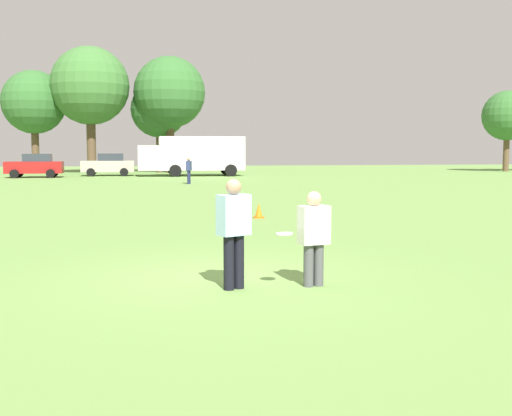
{
  "coord_description": "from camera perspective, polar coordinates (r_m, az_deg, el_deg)",
  "views": [
    {
      "loc": [
        -1.12,
        -10.35,
        2.2
      ],
      "look_at": [
        0.6,
        -0.22,
        1.22
      ],
      "focal_mm": 43.72,
      "sensor_mm": 36.0,
      "label": 1
    }
  ],
  "objects": [
    {
      "name": "parked_car_center",
      "position": [
        50.8,
        -19.56,
        3.69
      ],
      "size": [
        4.23,
        2.28,
        1.82
      ],
      "color": "maroon",
      "rests_on": "ground"
    },
    {
      "name": "frisbee",
      "position": [
        9.74,
        2.6,
        -2.36
      ],
      "size": [
        0.27,
        0.27,
        0.04
      ],
      "color": "white"
    },
    {
      "name": "bystander_sideline_watcher",
      "position": [
        39.27,
        -6.17,
        3.57
      ],
      "size": [
        0.41,
        0.52,
        1.66
      ],
      "color": "#1E234C",
      "rests_on": "ground"
    },
    {
      "name": "tree_west_maple",
      "position": [
        59.59,
        -19.66,
        9.07
      ],
      "size": [
        5.64,
        5.64,
        9.16
      ],
      "color": "brown",
      "rests_on": "ground"
    },
    {
      "name": "tree_center_elm",
      "position": [
        58.03,
        -14.95,
        10.71
      ],
      "size": [
        6.9,
        6.9,
        11.22
      ],
      "color": "brown",
      "rests_on": "ground"
    },
    {
      "name": "tree_east_birch",
      "position": [
        59.39,
        -8.88,
        8.87
      ],
      "size": [
        5.21,
        5.21,
        8.47
      ],
      "color": "brown",
      "rests_on": "ground"
    },
    {
      "name": "player_thrower",
      "position": [
        9.71,
        -2.05,
        -1.8
      ],
      "size": [
        0.56,
        0.47,
        1.73
      ],
      "color": "black",
      "rests_on": "ground"
    },
    {
      "name": "traffic_cone",
      "position": [
        19.85,
        0.26,
        -0.25
      ],
      "size": [
        0.32,
        0.32,
        0.48
      ],
      "color": "#D8590C",
      "rests_on": "ground"
    },
    {
      "name": "ground_plane",
      "position": [
        10.64,
        -3.41,
        -6.49
      ],
      "size": [
        141.35,
        141.35,
        0.0
      ],
      "primitive_type": "plane",
      "color": "#6B9347"
    },
    {
      "name": "tree_far_east_pine",
      "position": [
        65.66,
        22.02,
        7.82
      ],
      "size": [
        4.81,
        4.81,
        7.82
      ],
      "color": "brown",
      "rests_on": "ground"
    },
    {
      "name": "player_defender",
      "position": [
        9.97,
        5.31,
        -2.35
      ],
      "size": [
        0.52,
        0.37,
        1.53
      ],
      "color": "#4C4C51",
      "rests_on": "ground"
    },
    {
      "name": "tree_east_oak",
      "position": [
        58.41,
        -7.91,
        10.4
      ],
      "size": [
        6.53,
        6.53,
        10.61
      ],
      "color": "brown",
      "rests_on": "ground"
    },
    {
      "name": "parked_car_mid_right",
      "position": [
        52.32,
        -13.34,
        3.9
      ],
      "size": [
        4.23,
        2.28,
        1.82
      ],
      "color": "#B7AD99",
      "rests_on": "ground"
    },
    {
      "name": "box_truck",
      "position": [
        50.89,
        -5.72,
        4.91
      ],
      "size": [
        8.54,
        3.12,
        3.18
      ],
      "color": "white",
      "rests_on": "ground"
    }
  ]
}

